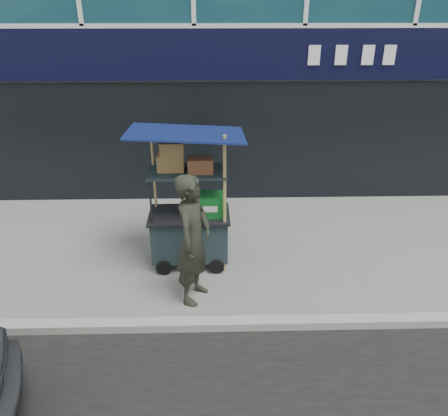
{
  "coord_description": "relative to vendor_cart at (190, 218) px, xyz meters",
  "views": [
    {
      "loc": [
        0.32,
        -4.61,
        3.81
      ],
      "look_at": [
        0.47,
        1.2,
        1.04
      ],
      "focal_mm": 35.0,
      "sensor_mm": 36.0,
      "label": 1
    }
  ],
  "objects": [
    {
      "name": "ground",
      "position": [
        0.04,
        -1.39,
        -0.78
      ],
      "size": [
        80.0,
        80.0,
        0.0
      ],
      "primitive_type": "plane",
      "color": "slate",
      "rests_on": "ground"
    },
    {
      "name": "curb",
      "position": [
        0.04,
        -1.59,
        -0.72
      ],
      "size": [
        80.0,
        0.18,
        0.12
      ],
      "primitive_type": "cube",
      "color": "gray",
      "rests_on": "ground"
    },
    {
      "name": "vendor_cart",
      "position": [
        0.0,
        0.0,
        0.0
      ],
      "size": [
        1.66,
        1.18,
        2.22
      ],
      "rotation": [
        0.0,
        0.0,
        0.01
      ],
      "color": "black",
      "rests_on": "ground"
    },
    {
      "name": "vendor_man",
      "position": [
        0.09,
        -0.93,
        0.15
      ],
      "size": [
        0.65,
        0.79,
        1.86
      ],
      "primitive_type": "imported",
      "rotation": [
        0.0,
        0.0,
        1.21
      ],
      "color": "black",
      "rests_on": "ground"
    }
  ]
}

